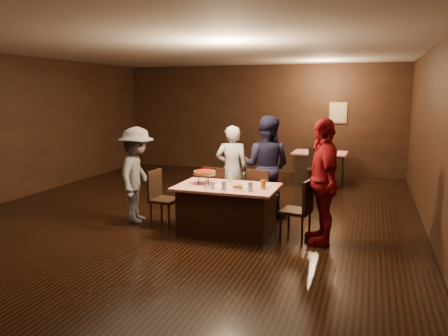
% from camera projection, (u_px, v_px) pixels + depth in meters
% --- Properties ---
extents(room, '(10.00, 10.04, 3.02)m').
position_uv_depth(room, '(189.00, 98.00, 7.65)').
color(room, black).
rests_on(room, ground).
extents(main_table, '(1.60, 1.00, 0.77)m').
position_uv_depth(main_table, '(227.00, 209.00, 6.99)').
color(main_table, '#AA0B0D').
rests_on(main_table, ground).
extents(back_table, '(1.30, 0.90, 0.77)m').
position_uv_depth(back_table, '(319.00, 167.00, 10.94)').
color(back_table, '#A40A0F').
rests_on(back_table, ground).
extents(chair_far_left, '(0.48, 0.48, 0.95)m').
position_uv_depth(chair_far_left, '(219.00, 192.00, 7.80)').
color(chair_far_left, black).
rests_on(chair_far_left, ground).
extents(chair_far_right, '(0.51, 0.51, 0.95)m').
position_uv_depth(chair_far_right, '(262.00, 195.00, 7.55)').
color(chair_far_right, black).
rests_on(chair_far_right, ground).
extents(chair_end_left, '(0.45, 0.45, 0.95)m').
position_uv_depth(chair_end_left, '(165.00, 199.00, 7.32)').
color(chair_end_left, black).
rests_on(chair_end_left, ground).
extents(chair_end_right, '(0.49, 0.49, 0.95)m').
position_uv_depth(chair_end_right, '(296.00, 210.00, 6.63)').
color(chair_end_right, black).
rests_on(chair_end_right, ground).
extents(chair_back_near, '(0.42, 0.42, 0.95)m').
position_uv_depth(chair_back_near, '(316.00, 168.00, 10.27)').
color(chair_back_near, black).
rests_on(chair_back_near, ground).
extents(chair_back_far, '(0.51, 0.51, 0.95)m').
position_uv_depth(chair_back_far, '(322.00, 160.00, 11.49)').
color(chair_back_far, black).
rests_on(chair_back_far, ground).
extents(diner_white_jacket, '(0.68, 0.55, 1.64)m').
position_uv_depth(diner_white_jacket, '(232.00, 169.00, 8.13)').
color(diner_white_jacket, beige).
rests_on(diner_white_jacket, ground).
extents(diner_navy_hoodie, '(0.95, 0.78, 1.83)m').
position_uv_depth(diner_navy_hoodie, '(266.00, 166.00, 7.88)').
color(diner_navy_hoodie, '#191933').
rests_on(diner_navy_hoodie, ground).
extents(diner_grey_knit, '(0.82, 1.17, 1.66)m').
position_uv_depth(diner_grey_knit, '(137.00, 175.00, 7.52)').
color(diner_grey_knit, '#5E5E63').
rests_on(diner_grey_knit, ground).
extents(diner_red_shirt, '(0.78, 1.19, 1.87)m').
position_uv_depth(diner_red_shirt, '(323.00, 181.00, 6.44)').
color(diner_red_shirt, maroon).
rests_on(diner_red_shirt, ground).
extents(pizza_stand, '(0.38, 0.38, 0.22)m').
position_uv_depth(pizza_stand, '(205.00, 173.00, 7.07)').
color(pizza_stand, black).
rests_on(pizza_stand, main_table).
extents(plate_with_slice, '(0.25, 0.25, 0.06)m').
position_uv_depth(plate_with_slice, '(239.00, 188.00, 6.67)').
color(plate_with_slice, white).
rests_on(plate_with_slice, main_table).
extents(plate_empty, '(0.25, 0.25, 0.01)m').
position_uv_depth(plate_empty, '(263.00, 186.00, 6.89)').
color(plate_empty, white).
rests_on(plate_empty, main_table).
extents(glass_front_left, '(0.08, 0.08, 0.14)m').
position_uv_depth(glass_front_left, '(224.00, 185.00, 6.62)').
color(glass_front_left, silver).
rests_on(glass_front_left, main_table).
extents(glass_front_right, '(0.08, 0.08, 0.14)m').
position_uv_depth(glass_front_right, '(250.00, 187.00, 6.54)').
color(glass_front_right, silver).
rests_on(glass_front_right, main_table).
extents(glass_amber, '(0.08, 0.08, 0.14)m').
position_uv_depth(glass_amber, '(263.00, 185.00, 6.68)').
color(glass_amber, '#BF7F26').
rests_on(glass_amber, main_table).
extents(glass_back, '(0.08, 0.08, 0.14)m').
position_uv_depth(glass_back, '(230.00, 178.00, 7.21)').
color(glass_back, silver).
rests_on(glass_back, main_table).
extents(condiments, '(0.17, 0.10, 0.09)m').
position_uv_depth(condiments, '(210.00, 186.00, 6.71)').
color(condiments, silver).
rests_on(condiments, main_table).
extents(napkin_center, '(0.19, 0.19, 0.01)m').
position_uv_depth(napkin_center, '(245.00, 187.00, 6.83)').
color(napkin_center, white).
rests_on(napkin_center, main_table).
extents(napkin_left, '(0.21, 0.21, 0.01)m').
position_uv_depth(napkin_left, '(217.00, 186.00, 6.92)').
color(napkin_left, white).
rests_on(napkin_left, main_table).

